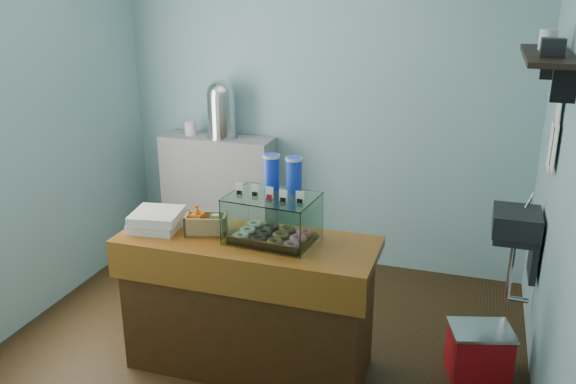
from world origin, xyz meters
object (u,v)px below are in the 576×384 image
(red_cooler, at_px, (479,352))
(coffee_urn, at_px, (221,108))
(counter, at_px, (248,303))
(display_case, at_px, (275,212))

(red_cooler, bearing_deg, coffee_urn, 135.48)
(coffee_urn, bearing_deg, counter, -61.71)
(coffee_urn, bearing_deg, display_case, -56.17)
(display_case, xyz_separation_m, red_cooler, (1.26, 0.28, -0.90))
(counter, relative_size, display_case, 2.90)
(display_case, xyz_separation_m, coffee_urn, (-1.00, 1.50, 0.29))
(coffee_urn, height_order, red_cooler, coffee_urn)
(red_cooler, bearing_deg, counter, 177.37)
(counter, height_order, red_cooler, counter)
(display_case, bearing_deg, counter, -152.58)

